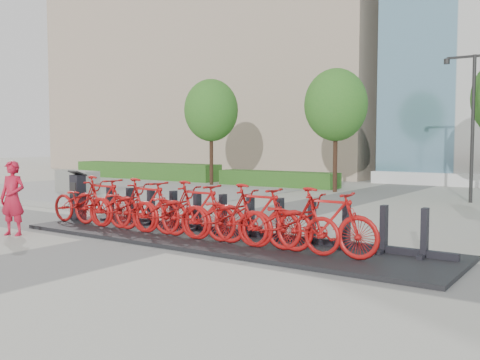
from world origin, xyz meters
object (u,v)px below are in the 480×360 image
Objects in this scene: kiosk at (78,196)px; worker_red at (13,198)px; bike_0 at (82,202)px; jersey_barrier at (77,182)px.

worker_red reaches higher than kiosk.
kiosk is (-0.69, 0.43, 0.07)m from bike_0.
jersey_barrier is (-6.49, 5.07, -0.22)m from kiosk.
kiosk is at bearing -29.63° from jersey_barrier.
bike_0 is 1.61× the size of kiosk.
jersey_barrier is (-7.17, 5.50, -0.15)m from bike_0.
bike_0 is 0.81m from kiosk.
worker_red is at bearing 169.54° from bike_0.
bike_0 is at bearing 60.39° from worker_red.
worker_red is 9.91m from jersey_barrier.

